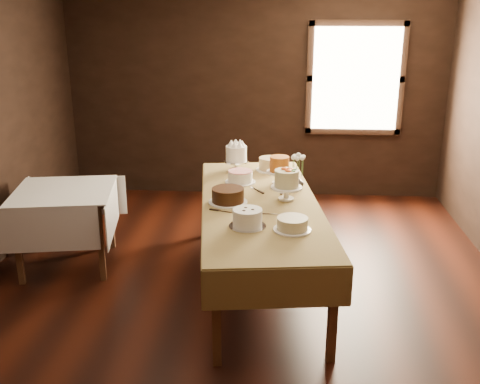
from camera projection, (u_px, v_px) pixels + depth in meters
name	position (u px, v px, depth m)	size (l,w,h in m)	color
floor	(238.00, 299.00, 5.04)	(5.00, 6.00, 0.01)	black
wall_back	(255.00, 93.00, 7.43)	(5.00, 0.02, 2.80)	black
wall_front	(167.00, 380.00, 1.75)	(5.00, 0.02, 2.80)	black
window	(356.00, 79.00, 7.22)	(1.10, 0.05, 1.30)	#FFEABF
display_table	(260.00, 208.00, 5.08)	(1.36, 2.76, 0.82)	#4E2F1B
side_table	(64.00, 199.00, 5.49)	(1.09, 1.09, 0.80)	#4E2F1B
cake_meringue	(236.00, 159.00, 5.97)	(0.27, 0.27, 0.28)	silver
cake_speckled	(270.00, 164.00, 6.00)	(0.31, 0.31, 0.14)	white
cake_lattice	(240.00, 177.00, 5.59)	(0.31, 0.31, 0.11)	white
cake_caramel	(279.00, 172.00, 5.53)	(0.26, 0.26, 0.29)	white
cake_chocolate	(228.00, 196.00, 5.02)	(0.40, 0.40, 0.14)	white
cake_flowers	(286.00, 186.00, 5.08)	(0.31, 0.31, 0.29)	white
cake_swirl	(247.00, 219.00, 4.47)	(0.33, 0.33, 0.15)	silver
cake_cream	(292.00, 224.00, 4.41)	(0.32, 0.32, 0.11)	white
cake_server_a	(271.00, 214.00, 4.76)	(0.24, 0.03, 0.01)	silver
cake_server_c	(255.00, 189.00, 5.40)	(0.24, 0.03, 0.01)	silver
cake_server_d	(286.00, 189.00, 5.39)	(0.24, 0.03, 0.01)	silver
cake_server_e	(227.00, 212.00, 4.81)	(0.24, 0.03, 0.01)	silver
flower_vase	(297.00, 182.00, 5.41)	(0.13, 0.13, 0.13)	#2D2823
flower_bouquet	(298.00, 163.00, 5.35)	(0.14, 0.14, 0.20)	white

